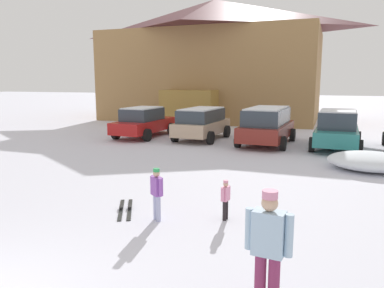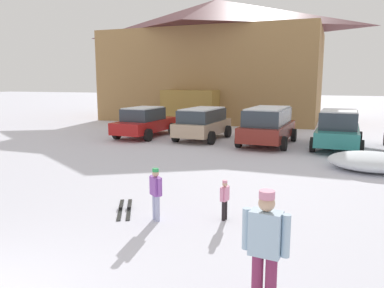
# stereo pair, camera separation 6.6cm
# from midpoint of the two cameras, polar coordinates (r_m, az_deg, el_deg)

# --- Properties ---
(ski_lodge) EXTENTS (16.70, 11.78, 9.23)m
(ski_lodge) POSITION_cam_midpoint_polar(r_m,az_deg,el_deg) (30.45, 3.64, 12.72)
(ski_lodge) COLOR #9A7345
(ski_lodge) RESTS_ON ground
(parked_red_sedan) EXTENTS (2.26, 4.56, 1.61)m
(parked_red_sedan) POSITION_cam_midpoint_polar(r_m,az_deg,el_deg) (20.43, -7.09, 3.38)
(parked_red_sedan) COLOR #AF1919
(parked_red_sedan) RESTS_ON ground
(parked_beige_suv) EXTENTS (2.33, 4.14, 1.64)m
(parked_beige_suv) POSITION_cam_midpoint_polar(r_m,az_deg,el_deg) (19.27, 1.74, 3.27)
(parked_beige_suv) COLOR tan
(parked_beige_suv) RESTS_ON ground
(parked_maroon_van) EXTENTS (2.46, 4.68, 1.77)m
(parked_maroon_van) POSITION_cam_midpoint_polar(r_m,az_deg,el_deg) (18.16, 11.58, 2.89)
(parked_maroon_van) COLOR maroon
(parked_maroon_van) RESTS_ON ground
(parked_teal_hatchback) EXTENTS (2.27, 4.58, 1.74)m
(parked_teal_hatchback) POSITION_cam_midpoint_polar(r_m,az_deg,el_deg) (17.96, 21.46, 2.08)
(parked_teal_hatchback) COLOR teal
(parked_teal_hatchback) RESTS_ON ground
(skier_child_in_pink_snowsuit) EXTENTS (0.17, 0.33, 0.89)m
(skier_child_in_pink_snowsuit) POSITION_cam_midpoint_polar(r_m,az_deg,el_deg) (8.24, 5.24, -8.14)
(skier_child_in_pink_snowsuit) COLOR black
(skier_child_in_pink_snowsuit) RESTS_ON ground
(skier_adult_in_blue_parka) EXTENTS (0.62, 0.29, 1.67)m
(skier_adult_in_blue_parka) POSITION_cam_midpoint_polar(r_m,az_deg,el_deg) (5.02, 11.48, -14.94)
(skier_adult_in_blue_parka) COLOR #7F2B53
(skier_adult_in_blue_parka) RESTS_ON ground
(skier_child_in_purple_jacket) EXTENTS (0.35, 0.30, 1.16)m
(skier_child_in_purple_jacket) POSITION_cam_midpoint_polar(r_m,az_deg,el_deg) (8.17, -5.30, -7.18)
(skier_child_in_purple_jacket) COLOR #A5AAD1
(skier_child_in_purple_jacket) RESTS_ON ground
(pair_of_skis) EXTENTS (0.92, 1.44, 0.08)m
(pair_of_skis) POSITION_cam_midpoint_polar(r_m,az_deg,el_deg) (9.12, -9.99, -9.69)
(pair_of_skis) COLOR #252827
(pair_of_skis) RESTS_ON ground
(plowed_snow_pile) EXTENTS (2.82, 2.26, 0.61)m
(plowed_snow_pile) POSITION_cam_midpoint_polar(r_m,az_deg,el_deg) (14.12, 25.81, -2.41)
(plowed_snow_pile) COLOR white
(plowed_snow_pile) RESTS_ON ground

